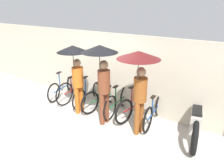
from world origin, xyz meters
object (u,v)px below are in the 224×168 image
motorcycle (196,121)px  pedestrian_center (101,66)px  parked_bicycle_0 (64,86)px  parked_bicycle_1 (75,89)px  parked_bicycle_5 (135,105)px  pedestrian_leading (75,64)px  parked_bicycle_2 (89,93)px  pedestrian_trailing (139,71)px  parked_bicycle_4 (118,101)px  parked_bicycle_3 (103,97)px  parked_bicycle_6 (154,111)px

motorcycle → pedestrian_center: bearing=96.5°
parked_bicycle_0 → parked_bicycle_1: parked_bicycle_0 is taller
parked_bicycle_5 → pedestrian_leading: bearing=124.7°
parked_bicycle_1 → motorcycle: parked_bicycle_1 is taller
parked_bicycle_2 → motorcycle: parked_bicycle_2 is taller
pedestrian_center → pedestrian_trailing: size_ratio=1.02×
pedestrian_center → motorcycle: bearing=-154.2°
parked_bicycle_1 → parked_bicycle_5: bearing=-89.7°
motorcycle → parked_bicycle_0: bearing=77.0°
parked_bicycle_1 → pedestrian_trailing: size_ratio=0.83×
pedestrian_center → motorcycle: (2.22, 0.75, -1.21)m
parked_bicycle_0 → parked_bicycle_2: parked_bicycle_2 is taller
parked_bicycle_0 → pedestrian_center: size_ratio=0.80×
pedestrian_center → parked_bicycle_0: bearing=-13.0°
parked_bicycle_1 → pedestrian_leading: (0.70, -0.69, 1.13)m
parked_bicycle_4 → pedestrian_center: (-0.01, -0.82, 1.25)m
parked_bicycle_0 → motorcycle: (4.45, -0.07, 0.07)m
parked_bicycle_3 → parked_bicycle_4: 0.56m
parked_bicycle_0 → parked_bicycle_5: size_ratio=1.03×
parked_bicycle_5 → pedestrian_leading: size_ratio=0.82×
parked_bicycle_4 → parked_bicycle_6: parked_bicycle_4 is taller
parked_bicycle_6 → pedestrian_center: 1.89m
parked_bicycle_1 → pedestrian_center: (1.67, -0.81, 1.24)m
parked_bicycle_2 → pedestrian_trailing: bearing=-115.3°
parked_bicycle_5 → parked_bicycle_1: bearing=100.5°
parked_bicycle_4 → parked_bicycle_0: bearing=85.7°
motorcycle → parked_bicycle_6: bearing=74.4°
parked_bicycle_3 → parked_bicycle_5: bearing=-80.8°
parked_bicycle_5 → pedestrian_center: size_ratio=0.77×
parked_bicycle_3 → pedestrian_trailing: size_ratio=0.82×
parked_bicycle_0 → parked_bicycle_2: size_ratio=0.97×
parked_bicycle_2 → motorcycle: (3.33, -0.10, 0.06)m
pedestrian_leading → pedestrian_center: pedestrian_center is taller
pedestrian_center → parked_bicycle_4: bearing=-83.3°
pedestrian_leading → parked_bicycle_4: bearing=-145.4°
parked_bicycle_5 → parked_bicycle_6: size_ratio=0.99×
parked_bicycle_2 → motorcycle: 3.33m
pedestrian_leading → motorcycle: bearing=-169.8°
parked_bicycle_3 → pedestrian_trailing: bearing=-106.0°
parked_bicycle_0 → pedestrian_leading: (1.26, -0.71, 1.17)m
parked_bicycle_2 → parked_bicycle_5: bearing=-96.7°
parked_bicycle_5 → motorcycle: (1.65, -0.05, 0.05)m
pedestrian_center → pedestrian_trailing: 0.99m
parked_bicycle_1 → pedestrian_center: 2.23m
pedestrian_leading → motorcycle: pedestrian_leading is taller
parked_bicycle_5 → parked_bicycle_3: bearing=100.5°
parked_bicycle_1 → parked_bicycle_2: parked_bicycle_2 is taller
pedestrian_trailing → parked_bicycle_4: bearing=-31.8°
parked_bicycle_0 → parked_bicycle_4: 2.24m
parked_bicycle_2 → parked_bicycle_0: bearing=86.3°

